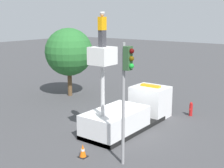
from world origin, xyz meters
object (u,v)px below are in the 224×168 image
fire_hydrant (191,109)px  traffic_cone_rear (83,151)px  bucket_truck (129,112)px  tree_left_bg (69,52)px  traffic_light_pole (126,81)px  worker (102,29)px

fire_hydrant → traffic_cone_rear: size_ratio=1.46×
bucket_truck → traffic_cone_rear: size_ratio=10.53×
bucket_truck → fire_hydrant: (4.23, -2.12, -0.45)m
traffic_cone_rear → tree_left_bg: (8.04, 8.72, 3.35)m
tree_left_bg → traffic_light_pole: bearing=-124.7°
worker → traffic_cone_rear: size_ratio=2.69×
traffic_cone_rear → tree_left_bg: bearing=47.3°
fire_hydrant → traffic_cone_rear: 9.12m
worker → traffic_light_pole: (-1.64, -2.60, -2.02)m
traffic_cone_rear → worker: bearing=13.9°
traffic_light_pole → tree_left_bg: 13.12m
fire_hydrant → tree_left_bg: size_ratio=0.17×
worker → tree_left_bg: (5.83, 8.18, -2.24)m
fire_hydrant → traffic_cone_rear: bearing=170.1°
traffic_cone_rear → tree_left_bg: tree_left_bg is taller
bucket_truck → worker: (-2.54, 0.00, 4.98)m
bucket_truck → tree_left_bg: 9.23m
traffic_light_pole → bucket_truck: bearing=31.9°
worker → traffic_light_pole: bearing=-122.2°
traffic_light_pole → worker: bearing=57.8°
fire_hydrant → tree_left_bg: 10.82m
worker → traffic_cone_rear: worker is taller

